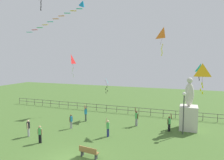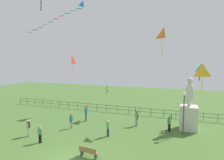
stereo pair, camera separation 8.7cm
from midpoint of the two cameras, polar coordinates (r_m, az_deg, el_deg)
The scene contains 17 objects.
statue_monument at distance 22.67m, azimuth 20.35°, elevation -8.56°, with size 1.75×1.75×5.37m.
lamppost at distance 20.77m, azimuth 19.19°, elevation -6.15°, with size 0.36×0.36×4.12m.
park_bench at distance 16.01m, azimuth -6.67°, elevation -19.16°, with size 1.54×0.59×0.85m.
person_0 at distance 19.61m, azimuth -1.27°, elevation -12.90°, with size 0.34×0.47×1.84m.
person_1 at distance 22.21m, azimuth -11.37°, elevation -10.92°, with size 0.28×0.44×1.50m.
person_2 at distance 19.30m, azimuth -19.49°, elevation -13.71°, with size 0.46×0.28×1.52m.
person_3 at distance 21.69m, azimuth 15.48°, elevation -11.30°, with size 0.45×0.39×1.82m.
person_4 at distance 22.71m, azimuth 6.69°, elevation -10.19°, with size 0.45×0.40×1.93m.
person_5 at distance 21.15m, azimuth -22.29°, elevation -11.97°, with size 0.29×0.44×1.59m.
person_6 at distance 24.40m, azimuth -7.40°, elevation -8.99°, with size 0.31×0.53×2.00m.
kite_1 at distance 25.20m, azimuth -2.08°, elevation -0.19°, with size 0.85×1.27×2.08m.
kite_2 at distance 16.23m, azimuth 23.61°, elevation 2.16°, with size 0.85×0.69×2.19m.
kite_3 at distance 28.05m, azimuth -11.37°, elevation 5.51°, with size 0.67×1.20×3.10m.
kite_4 at distance 23.82m, azimuth 14.03°, elevation 12.25°, with size 1.18×1.10×3.13m.
kite_5 at distance 25.09m, azimuth 23.31°, elevation 2.95°, with size 0.78×0.81×1.93m.
streamer_kite at distance 21.79m, azimuth -9.78°, elevation 19.47°, with size 6.25×2.00×3.12m.
waterfront_railing at distance 27.74m, azimuth 3.00°, elevation -7.94°, with size 36.01×0.06×0.95m.
Camera 1 is at (7.42, -11.80, 7.20)m, focal length 32.99 mm.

